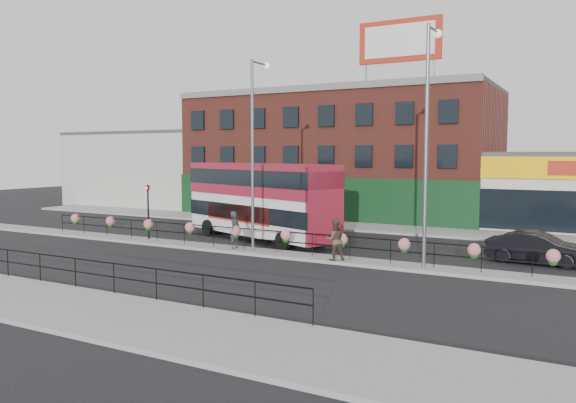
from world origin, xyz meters
The scene contains 18 objects.
ground centered at (0.00, 0.00, 0.00)m, with size 120.00×120.00×0.00m, color black.
south_pavement centered at (0.00, -12.00, 0.07)m, with size 60.00×4.00×0.15m, color gray.
north_pavement centered at (0.00, 12.00, 0.07)m, with size 60.00×4.00×0.15m, color gray.
median centered at (0.00, 0.00, 0.07)m, with size 60.00×1.60×0.15m, color gray.
yellow_line_inner centered at (0.00, -9.70, 0.01)m, with size 60.00×0.10×0.01m, color gold.
yellow_line_outer centered at (0.00, -9.88, 0.01)m, with size 60.00×0.10×0.01m, color gold.
brick_building centered at (-4.00, 19.96, 5.13)m, with size 25.00×12.21×10.30m.
warehouse_west centered at (-24.25, 20.00, 3.65)m, with size 15.50×12.00×7.30m.
billboard centered at (2.50, 14.99, 13.18)m, with size 6.00×0.29×4.40m.
median_railing centered at (0.00, 0.00, 1.05)m, with size 30.04×0.56×1.23m.
south_railing centered at (-2.00, -10.10, 0.96)m, with size 20.04×0.05×1.12m.
double_decker_bus centered at (-2.35, 3.83, 2.82)m, with size 11.57×6.50×4.60m.
car centered at (12.87, 4.04, 0.75)m, with size 4.70×2.05×1.50m, color black.
pedestrian_a centered at (-1.60, 0.04, 1.14)m, with size 0.52×0.75×1.98m, color #2B2D38.
pedestrian_b centered at (4.43, -0.49, 1.13)m, with size 1.21×1.16×1.96m, color #4C3D2D.
lamp_column_west centered at (-0.35, 0.09, 5.97)m, with size 0.35×1.72×9.82m.
lamp_column_east centered at (8.58, 0.14, 6.45)m, with size 0.38×1.87×10.64m.
traffic_light_median centered at (-8.00, 0.39, 2.47)m, with size 0.15×0.28×3.65m.
Camera 1 is at (15.06, -24.55, 5.18)m, focal length 35.00 mm.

